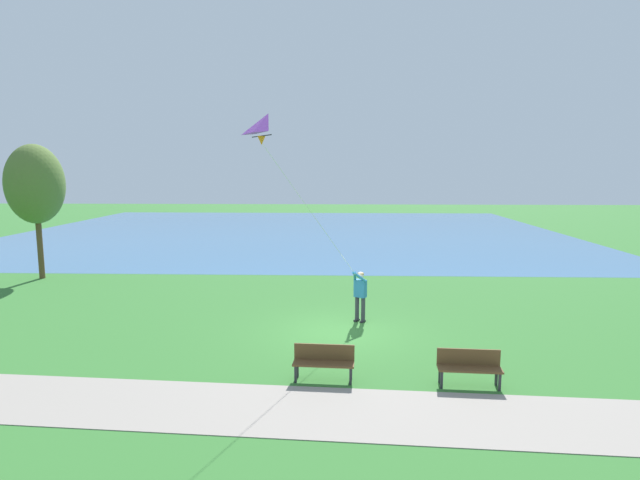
% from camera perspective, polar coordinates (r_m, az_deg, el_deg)
% --- Properties ---
extents(ground_plane, '(120.00, 120.00, 0.00)m').
position_cam_1_polar(ground_plane, '(16.49, 2.22, -10.32)').
color(ground_plane, '#33702D').
extents(lake_water, '(36.00, 44.00, 0.01)m').
position_cam_1_polar(lake_water, '(42.89, -3.21, 1.02)').
color(lake_water, teal).
rests_on(lake_water, ground).
extents(walkway_path, '(4.33, 32.09, 0.02)m').
position_cam_1_polar(walkway_path, '(11.75, -8.04, -18.19)').
color(walkway_path, gray).
rests_on(walkway_path, ground).
extents(person_kite_flyer, '(0.62, 0.54, 1.83)m').
position_cam_1_polar(person_kite_flyer, '(17.34, 4.51, -5.82)').
color(person_kite_flyer, '#232328').
rests_on(person_kite_flyer, ground).
extents(flying_kite, '(4.33, 2.81, 4.75)m').
position_cam_1_polar(flying_kite, '(12.98, -5.84, 12.08)').
color(flying_kite, purple).
extents(park_bench_near_walkway, '(0.53, 1.52, 0.88)m').
position_cam_1_polar(park_bench_near_walkway, '(13.02, 16.41, -13.34)').
color(park_bench_near_walkway, brown).
rests_on(park_bench_near_walkway, ground).
extents(park_bench_far_walkway, '(0.53, 1.52, 0.88)m').
position_cam_1_polar(park_bench_far_walkway, '(12.83, 0.43, -13.32)').
color(park_bench_far_walkway, brown).
rests_on(park_bench_far_walkway, ground).
extents(tree_treeline_center, '(2.95, 2.45, 6.34)m').
position_cam_1_polar(tree_treeline_center, '(27.26, -29.35, 5.45)').
color(tree_treeline_center, brown).
rests_on(tree_treeline_center, ground).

